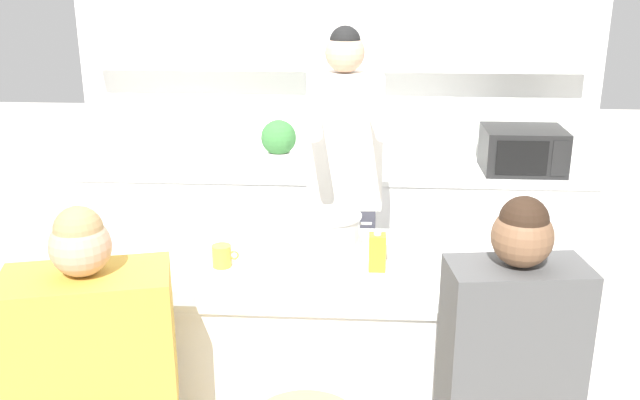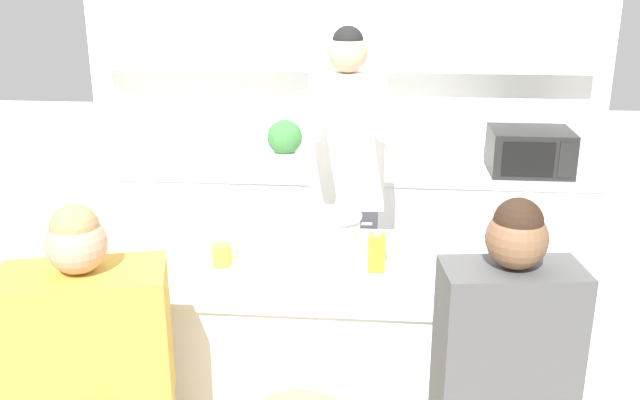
{
  "view_description": "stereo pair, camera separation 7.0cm",
  "coord_description": "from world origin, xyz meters",
  "views": [
    {
      "loc": [
        0.17,
        -2.72,
        2.11
      ],
      "look_at": [
        0.0,
        0.08,
        1.16
      ],
      "focal_mm": 40.0,
      "sensor_mm": 36.0,
      "label": 1
    },
    {
      "loc": [
        0.24,
        -2.71,
        2.11
      ],
      "look_at": [
        0.0,
        0.08,
        1.16
      ],
      "focal_mm": 40.0,
      "sensor_mm": 36.0,
      "label": 2
    }
  ],
  "objects": [
    {
      "name": "coffee_cup_near",
      "position": [
        -0.39,
        -0.05,
        0.96
      ],
      "size": [
        0.11,
        0.08,
        0.09
      ],
      "color": "orange",
      "rests_on": "kitchen_island"
    },
    {
      "name": "cooking_pot",
      "position": [
        0.04,
        0.14,
        1.0
      ],
      "size": [
        0.35,
        0.26,
        0.17
      ],
      "color": "#B7BABC",
      "rests_on": "kitchen_island"
    },
    {
      "name": "fruit_bowl",
      "position": [
        0.37,
        0.13,
        0.95
      ],
      "size": [
        0.23,
        0.23,
        0.06
      ],
      "color": "silver",
      "rests_on": "kitchen_island"
    },
    {
      "name": "wall_back",
      "position": [
        0.0,
        1.88,
        1.54
      ],
      "size": [
        3.37,
        0.22,
        2.7
      ],
      "color": "silver",
      "rests_on": "ground_plane"
    },
    {
      "name": "mixing_bowl_steel",
      "position": [
        -0.67,
        0.18,
        0.95
      ],
      "size": [
        0.23,
        0.23,
        0.07
      ],
      "color": "silver",
      "rests_on": "kitchen_island"
    },
    {
      "name": "back_counter",
      "position": [
        0.0,
        1.57,
        0.44
      ],
      "size": [
        3.13,
        0.64,
        0.89
      ],
      "color": "white",
      "rests_on": "ground_plane"
    },
    {
      "name": "juice_carton",
      "position": [
        0.24,
        -0.05,
        0.99
      ],
      "size": [
        0.07,
        0.07,
        0.17
      ],
      "color": "gold",
      "rests_on": "kitchen_island"
    },
    {
      "name": "potted_plant",
      "position": [
        -0.35,
        1.57,
        1.05
      ],
      "size": [
        0.22,
        0.22,
        0.29
      ],
      "color": "beige",
      "rests_on": "back_counter"
    },
    {
      "name": "person_cooking",
      "position": [
        0.08,
        0.6,
        0.92
      ],
      "size": [
        0.4,
        0.6,
        1.83
      ],
      "rotation": [
        0.0,
        0.0,
        0.07
      ],
      "color": "#383842",
      "rests_on": "ground_plane"
    },
    {
      "name": "microwave",
      "position": [
        1.14,
        1.53,
        1.02
      ],
      "size": [
        0.48,
        0.38,
        0.26
      ],
      "color": "black",
      "rests_on": "back_counter"
    },
    {
      "name": "kitchen_island",
      "position": [
        0.0,
        0.0,
        0.46
      ],
      "size": [
        1.71,
        0.83,
        0.91
      ],
      "color": "black",
      "rests_on": "ground_plane"
    }
  ]
}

